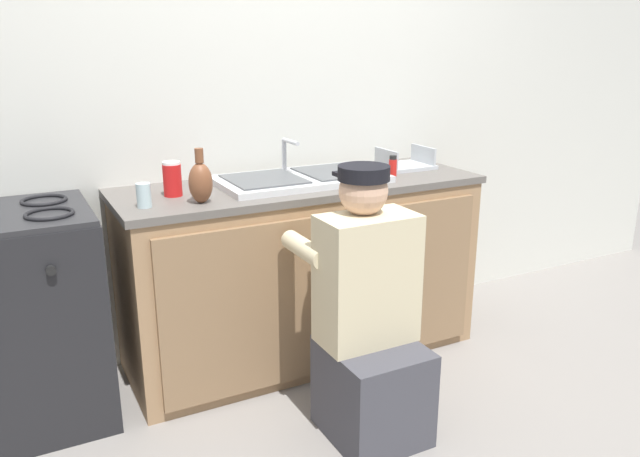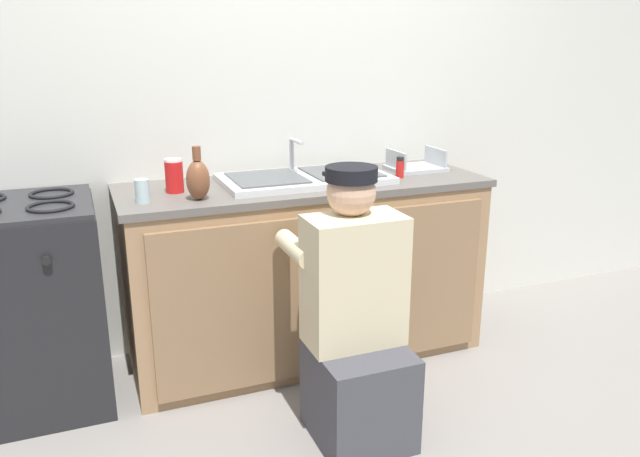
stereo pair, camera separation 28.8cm
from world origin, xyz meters
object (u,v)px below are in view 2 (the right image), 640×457
at_px(water_glass, 142,191).
at_px(dish_rack_tray, 416,166).
at_px(spice_bottle_red, 400,168).
at_px(soda_cup_red, 174,176).
at_px(vase_decorative, 198,179).
at_px(sink_double_basin, 305,178).
at_px(plumber_person, 355,330).
at_px(stove_range, 30,306).

xyz_separation_m(water_glass, dish_rack_tray, (1.41, 0.18, -0.03)).
distance_m(spice_bottle_red, soda_cup_red, 1.09).
height_order(water_glass, vase_decorative, vase_decorative).
xyz_separation_m(sink_double_basin, dish_rack_tray, (0.64, 0.05, 0.01)).
xyz_separation_m(plumber_person, water_glass, (-0.71, 0.60, 0.49)).
xyz_separation_m(dish_rack_tray, vase_decorative, (-1.18, -0.22, 0.07)).
height_order(plumber_person, soda_cup_red, plumber_person).
xyz_separation_m(stove_range, soda_cup_red, (0.65, 0.01, 0.52)).
bearing_deg(sink_double_basin, water_glass, -170.02).
bearing_deg(water_glass, dish_rack_tray, 7.38).
xyz_separation_m(stove_range, spice_bottle_red, (1.74, -0.09, 0.50)).
bearing_deg(spice_bottle_red, water_glass, -177.95).
bearing_deg(spice_bottle_red, sink_double_basin, 168.94).
relative_size(dish_rack_tray, vase_decorative, 1.22).
height_order(plumber_person, vase_decorative, vase_decorative).
bearing_deg(sink_double_basin, dish_rack_tray, 4.19).
distance_m(sink_double_basin, soda_cup_red, 0.62).
distance_m(plumber_person, soda_cup_red, 1.06).
bearing_deg(sink_double_basin, spice_bottle_red, -11.06).
distance_m(stove_range, plumber_person, 1.41).
distance_m(stove_range, dish_rack_tray, 1.96).
bearing_deg(vase_decorative, stove_range, 166.88).
xyz_separation_m(stove_range, dish_rack_tray, (1.91, 0.05, 0.47)).
bearing_deg(water_glass, vase_decorative, -8.56).
height_order(stove_range, spice_bottle_red, spice_bottle_red).
height_order(stove_range, water_glass, water_glass).
bearing_deg(spice_bottle_red, stove_range, 177.05).
relative_size(plumber_person, vase_decorative, 4.80).
bearing_deg(stove_range, spice_bottle_red, -2.95).
height_order(plumber_person, water_glass, plumber_person).
bearing_deg(dish_rack_tray, water_glass, -172.62).
relative_size(plumber_person, water_glass, 11.04).
relative_size(stove_range, vase_decorative, 4.03).
distance_m(soda_cup_red, water_glass, 0.21).
xyz_separation_m(plumber_person, dish_rack_tray, (0.70, 0.78, 0.47)).
bearing_deg(water_glass, plumber_person, -40.01).
bearing_deg(plumber_person, spice_bottle_red, 50.56).
bearing_deg(dish_rack_tray, sink_double_basin, -175.81).
bearing_deg(plumber_person, vase_decorative, 130.65).
distance_m(plumber_person, vase_decorative, 0.92).
relative_size(sink_double_basin, spice_bottle_red, 7.62).
relative_size(soda_cup_red, dish_rack_tray, 0.54).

